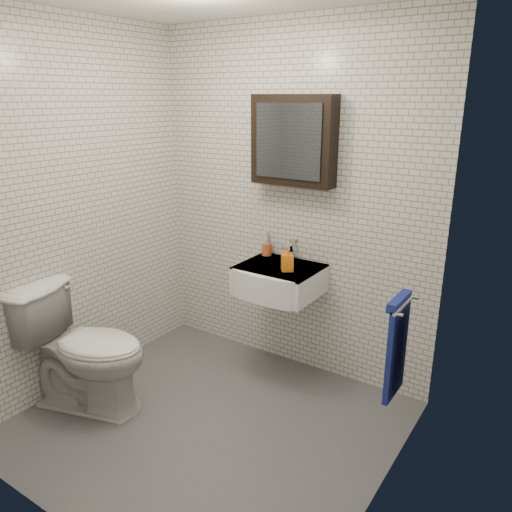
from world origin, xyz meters
name	(u,v)px	position (x,y,z in m)	size (l,w,h in m)	color
ground	(208,423)	(0.00, 0.00, 0.01)	(2.20, 2.00, 0.01)	#4E5156
room_shell	(200,196)	(0.00, 0.00, 1.47)	(2.22, 2.02, 2.51)	silver
washbasin	(277,280)	(0.05, 0.73, 0.76)	(0.55, 0.50, 0.20)	white
faucet	(291,251)	(0.05, 0.93, 0.92)	(0.06, 0.20, 0.15)	silver
mirror_cabinet	(293,141)	(0.05, 0.93, 1.70)	(0.60, 0.15, 0.60)	black
towel_rail	(397,343)	(1.04, 0.35, 0.72)	(0.09, 0.30, 0.58)	silver
toothbrush_cup	(267,248)	(-0.16, 0.94, 0.90)	(0.10, 0.10, 0.20)	#B9512E
soap_bottle	(287,258)	(0.14, 0.72, 0.94)	(0.08, 0.08, 0.17)	orange
toilet	(85,348)	(-0.79, -0.27, 0.42)	(0.47, 0.83, 0.85)	white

